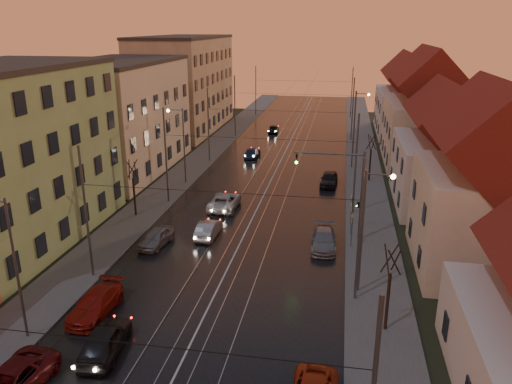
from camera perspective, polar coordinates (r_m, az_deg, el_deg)
The scene contains 43 objects.
ground at distance 25.52m, azimuth -9.57°, elevation -20.62°, with size 160.00×160.00×0.00m, color black.
road at distance 61.06m, azimuth 2.75°, elevation 3.38°, with size 16.00×120.00×0.04m, color black.
sidewalk_left at distance 63.02m, azimuth -6.33°, elevation 3.82°, with size 4.00×120.00×0.15m, color #4C4C4C.
sidewalk_right at distance 60.68m, azimuth 12.17°, elevation 2.93°, with size 4.00×120.00×0.15m, color #4C4C4C.
tram_rail_0 at distance 61.35m, azimuth 0.70°, elevation 3.51°, with size 0.06×120.00×0.03m, color gray.
tram_rail_1 at distance 61.15m, azimuth 2.03°, elevation 3.45°, with size 0.06×120.00×0.03m, color gray.
tram_rail_2 at distance 60.97m, azimuth 3.47°, elevation 3.38°, with size 0.06×120.00×0.03m, color gray.
tram_rail_3 at distance 60.83m, azimuth 4.81°, elevation 3.31°, with size 0.06×120.00×0.03m, color gray.
apartment_left_1 at distance 41.94m, azimuth -26.68°, elevation 3.46°, with size 10.00×18.00×13.00m, color #6F8F5B.
apartment_left_2 at distance 58.89m, azimuth -15.27°, elevation 8.15°, with size 10.00×20.00×12.00m, color #C5B299.
apartment_left_3 at distance 80.89m, azimuth -8.15°, elevation 12.01°, with size 10.00×24.00×14.00m, color #8C775A.
house_right_1 at distance 36.43m, azimuth 24.93°, elevation -0.07°, with size 8.67×10.20×10.80m.
house_right_2 at distance 48.83m, azimuth 21.17°, elevation 3.85°, with size 9.18×12.24×9.20m.
house_right_3 at distance 63.08m, azimuth 18.87°, elevation 8.28°, with size 9.18×14.28×11.50m.
house_right_4 at distance 80.82m, azimuth 17.01°, elevation 10.00°, with size 9.18×16.32×10.00m.
catenary_pole_l_1 at distance 33.76m, azimuth -18.84°, elevation -2.42°, with size 0.16×0.16×9.00m, color #595B60.
catenary_pole_r_1 at distance 29.83m, azimuth 11.74°, elevation -4.55°, with size 0.16×0.16×9.00m, color #595B60.
catenary_pole_l_2 at distance 46.79m, azimuth -10.25°, elevation 4.03°, with size 0.16×0.16×9.00m, color #595B60.
catenary_pole_r_2 at distance 44.03m, azimuth 11.33°, elevation 3.05°, with size 0.16×0.16×9.00m, color #595B60.
catenary_pole_l_3 at distance 60.73m, azimuth -5.46°, elevation 7.57°, with size 0.16×0.16×9.00m, color #595B60.
catenary_pole_r_3 at distance 58.64m, azimuth 11.11°, elevation 6.91°, with size 0.16×0.16×9.00m, color #595B60.
catenary_pole_l_4 at distance 75.08m, azimuth -2.43°, elevation 9.75°, with size 0.16×0.16×9.00m, color #595B60.
catenary_pole_r_4 at distance 73.40m, azimuth 10.98°, elevation 9.23°, with size 0.16×0.16×9.00m, color #595B60.
catenary_pole_l_5 at distance 92.58m, azimuth -0.02°, elevation 11.45°, with size 0.16×0.16×9.00m, color #595B60.
catenary_pole_r_5 at distance 91.22m, azimuth 10.88°, elevation 11.02°, with size 0.16×0.16×9.00m, color #595B60.
street_lamp_0 at distance 28.49m, azimuth -26.43°, elevation -6.51°, with size 1.75×0.32×8.00m.
street_lamp_1 at distance 30.64m, azimuth 12.69°, elevation -3.21°, with size 1.75×0.32×8.00m.
street_lamp_2 at distance 52.36m, azimuth -8.58°, elevation 6.11°, with size 1.75×0.32×8.00m.
street_lamp_3 at distance 65.46m, azimuth 11.51°, elevation 8.43°, with size 1.75×0.32×8.00m.
traffic_light_mast at distance 38.23m, azimuth 10.56°, elevation 0.88°, with size 5.30×0.32×7.20m.
bare_tree_0 at distance 44.37m, azimuth -13.78°, elevation 0.28°, with size 1.09×1.09×5.11m.
bare_tree_1 at distance 28.13m, azimuth 14.92°, elevation -10.87°, with size 1.09×1.09×5.11m.
bare_tree_2 at distance 54.29m, azimuth 12.94°, elevation 3.68°, with size 1.09×1.09×5.11m.
driving_car_0 at distance 27.62m, azimuth -16.90°, elevation -15.89°, with size 1.79×4.44×1.51m, color black.
driving_car_1 at distance 39.77m, azimuth -5.48°, elevation -4.25°, with size 1.36×3.89×1.28m, color #9A999E.
driving_car_2 at distance 45.70m, azimuth -3.61°, elevation -1.03°, with size 2.35×5.09×1.42m, color #BDBDBD.
driving_car_3 at distance 63.42m, azimuth -0.44°, elevation 4.53°, with size 1.71×4.20×1.22m, color #19254C.
driving_car_4 at distance 78.08m, azimuth 2.01°, elevation 7.23°, with size 1.53×3.79×1.29m, color black.
parked_left_1 at distance 26.55m, azimuth -26.31°, elevation -18.94°, with size 2.26×4.89×1.36m, color #510E11.
parked_left_2 at distance 31.05m, azimuth -17.88°, elevation -12.05°, with size 1.87×4.60×1.34m, color maroon.
parked_left_3 at distance 38.83m, azimuth -11.31°, elevation -5.13°, with size 1.53×3.80×1.29m, color gray.
parked_right_1 at distance 38.02m, azimuth 7.74°, elevation -5.43°, with size 1.84×4.52×1.31m, color gray.
parked_right_2 at distance 52.63m, azimuth 8.34°, elevation 1.48°, with size 1.68×4.17×1.42m, color black.
Camera 1 is at (7.26, -18.48, 16.03)m, focal length 35.00 mm.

